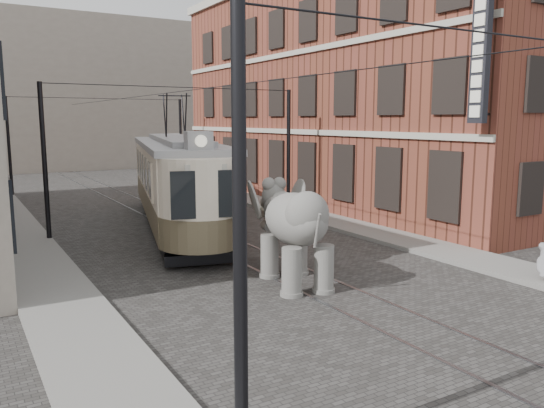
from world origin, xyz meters
TOP-DOWN VIEW (x-y plane):
  - ground at (0.00, 0.00)m, footprint 120.00×120.00m
  - tram_rails at (0.00, 0.00)m, footprint 1.54×80.00m
  - sidewalk_right at (6.00, 0.00)m, footprint 2.00×60.00m
  - sidewalk_left at (-6.50, 0.00)m, footprint 2.00×60.00m
  - brick_building at (11.00, 9.00)m, footprint 8.00×26.00m
  - distant_block at (0.00, 40.00)m, footprint 28.00×10.00m
  - catenary at (-0.20, 5.00)m, footprint 11.00×30.20m
  - tram at (-0.27, 6.37)m, footprint 6.36×14.57m
  - elephant at (-0.45, -3.34)m, footprint 3.50×5.15m

SIDE VIEW (x-z plane):
  - ground at x=0.00m, z-range 0.00..0.00m
  - tram_rails at x=0.00m, z-range 0.00..0.02m
  - sidewalk_right at x=6.00m, z-range 0.00..0.15m
  - sidewalk_left at x=-6.50m, z-range 0.00..0.15m
  - elephant at x=-0.45m, z-range 0.00..2.89m
  - tram at x=-0.27m, z-range 0.00..5.67m
  - catenary at x=-0.20m, z-range 0.00..6.00m
  - brick_building at x=11.00m, z-range 0.00..12.00m
  - distant_block at x=0.00m, z-range 0.00..14.00m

